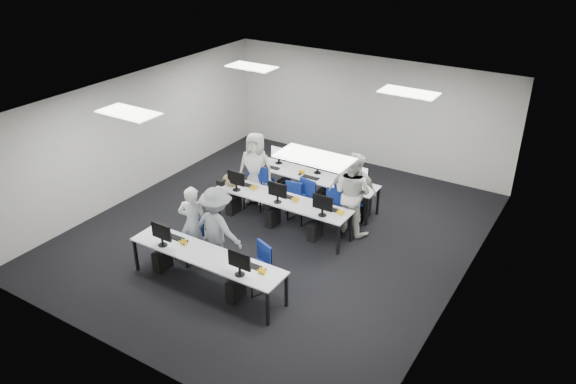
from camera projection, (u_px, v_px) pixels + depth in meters
The scene contains 23 objects.
room at pixel (277, 170), 11.76m from camera, with size 9.00×9.02×3.00m.
ceiling_panels at pixel (276, 102), 11.08m from camera, with size 5.20×4.60×0.02m.
desk_front at pixel (206, 257), 10.31m from camera, with size 3.20×0.70×0.73m.
desk_mid at pixel (282, 201), 12.28m from camera, with size 3.20×0.70×0.73m.
desk_back at pixel (314, 178), 13.34m from camera, with size 3.20×0.70×0.73m.
equipment_front at pixel (199, 269), 10.53m from camera, with size 2.51×0.41×1.19m.
equipment_mid at pixel (274, 212), 12.50m from camera, with size 2.91×0.41×1.19m.
equipment_back at pixel (321, 191), 13.41m from camera, with size 2.91×0.41×1.19m.
chair_0 at pixel (190, 247), 11.34m from camera, with size 0.57×0.59×0.93m.
chair_1 at pixel (256, 275), 10.47m from camera, with size 0.60×0.62×0.92m.
chair_2 at pixel (256, 195), 13.35m from camera, with size 0.55×0.58×0.95m.
chair_3 at pixel (302, 208), 12.79m from camera, with size 0.55×0.58×0.95m.
chair_4 at pixel (333, 218), 12.41m from camera, with size 0.55×0.58×0.92m.
chair_5 at pixel (261, 187), 13.75m from camera, with size 0.52×0.56×0.95m.
chair_6 at pixel (297, 201), 13.13m from camera, with size 0.48×0.52×0.86m.
chair_7 at pixel (348, 211), 12.63m from camera, with size 0.65×0.67×0.99m.
handbag at pixel (230, 180), 12.74m from camera, with size 0.37×0.24×0.31m, color olive.
student_0 at pixel (193, 223), 11.17m from camera, with size 0.59×0.38×1.61m, color white.
student_1 at pixel (352, 193), 12.07m from camera, with size 0.90×0.70×1.86m, color white.
student_2 at pixel (256, 168), 13.36m from camera, with size 0.86×0.56×1.75m, color white.
student_3 at pixel (352, 192), 12.24m from camera, with size 1.04×0.43×1.77m, color white.
photographer at pixel (217, 228), 10.90m from camera, with size 1.10×0.63×1.71m, color gray.
dslr_camera at pixel (221, 183), 10.62m from camera, with size 0.14×0.18×0.10m, color black.
Camera 1 is at (5.85, -8.95, 6.42)m, focal length 35.00 mm.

